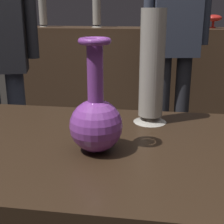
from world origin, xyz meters
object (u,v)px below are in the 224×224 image
(shelf_vase_center, at_px, (154,12))
(visitor_center_back, at_px, (176,33))
(vase_centerpiece, at_px, (96,119))
(shelf_vase_right, at_px, (214,18))
(shelf_vase_left, at_px, (97,10))
(shelf_vase_far_left, at_px, (43,11))
(vase_tall_behind, at_px, (152,71))

(shelf_vase_center, distance_m, visitor_center_back, 0.64)
(vase_centerpiece, xyz_separation_m, shelf_vase_right, (0.60, 2.26, 0.19))
(shelf_vase_left, xyz_separation_m, shelf_vase_right, (1.04, -0.01, -0.07))
(visitor_center_back, bearing_deg, shelf_vase_right, -128.94)
(visitor_center_back, bearing_deg, shelf_vase_left, -54.65)
(shelf_vase_far_left, height_order, visitor_center_back, visitor_center_back)
(shelf_vase_left, bearing_deg, visitor_center_back, -43.38)
(shelf_vase_center, bearing_deg, vase_centerpiece, -91.97)
(vase_centerpiece, height_order, visitor_center_back, visitor_center_back)
(shelf_vase_left, bearing_deg, shelf_vase_center, -6.83)
(visitor_center_back, bearing_deg, vase_centerpiece, 69.73)
(vase_centerpiece, bearing_deg, vase_tall_behind, 62.06)
(vase_centerpiece, distance_m, shelf_vase_far_left, 2.49)
(vase_centerpiece, relative_size, visitor_center_back, 0.17)
(shelf_vase_left, height_order, shelf_vase_center, shelf_vase_left)
(shelf_vase_far_left, bearing_deg, shelf_vase_right, -0.81)
(shelf_vase_center, distance_m, shelf_vase_far_left, 1.04)
(shelf_vase_center, bearing_deg, visitor_center_back, -73.36)
(shelf_vase_far_left, bearing_deg, vase_centerpiece, -67.11)
(visitor_center_back, bearing_deg, vase_tall_behind, 73.50)
(vase_centerpiece, relative_size, shelf_vase_far_left, 0.98)
(vase_tall_behind, distance_m, shelf_vase_right, 2.07)
(vase_centerpiece, height_order, shelf_vase_far_left, shelf_vase_far_left)
(shelf_vase_center, bearing_deg, shelf_vase_left, 173.17)
(vase_tall_behind, xyz_separation_m, shelf_vase_far_left, (-1.09, 2.04, 0.17))
(vase_tall_behind, xyz_separation_m, shelf_vase_center, (-0.05, 1.96, 0.16))
(shelf_vase_right, bearing_deg, visitor_center_back, -117.66)
(vase_tall_behind, height_order, visitor_center_back, visitor_center_back)
(vase_centerpiece, bearing_deg, shelf_vase_far_left, 112.89)
(vase_tall_behind, distance_m, shelf_vase_far_left, 2.32)
(visitor_center_back, bearing_deg, shelf_vase_center, -84.64)
(vase_centerpiece, distance_m, shelf_vase_left, 2.33)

